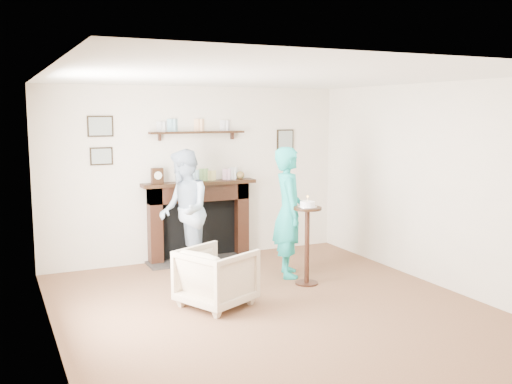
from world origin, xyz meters
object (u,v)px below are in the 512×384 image
at_px(woman, 288,275).
at_px(pedestal_table, 307,230).
at_px(armchair, 217,305).
at_px(man, 185,271).

height_order(woman, pedestal_table, pedestal_table).
bearing_deg(woman, pedestal_table, -156.78).
xyz_separation_m(armchair, woman, (1.29, 0.71, 0.00)).
xyz_separation_m(woman, pedestal_table, (0.03, -0.44, 0.69)).
relative_size(armchair, pedestal_table, 0.64).
bearing_deg(armchair, man, -29.81).
xyz_separation_m(armchair, pedestal_table, (1.31, 0.27, 0.69)).
height_order(armchair, woman, woman).
bearing_deg(armchair, pedestal_table, -103.62).
bearing_deg(woman, armchair, 138.54).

